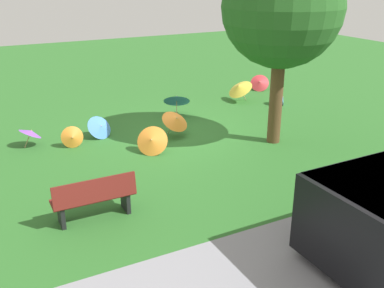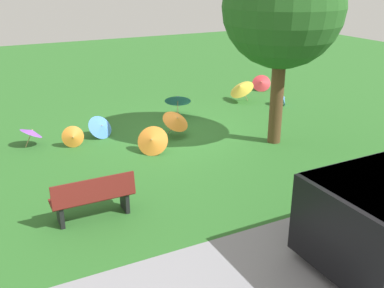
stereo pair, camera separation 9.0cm
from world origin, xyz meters
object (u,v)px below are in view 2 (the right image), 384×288
(shade_tree, at_px, (283,8))
(parasol_blue_2, at_px, (178,99))
(parasol_orange_0, at_px, (152,140))
(parasol_yellow_0, at_px, (241,88))
(parasol_blue_0, at_px, (101,127))
(parasol_blue_1, at_px, (283,98))
(parasol_red_0, at_px, (261,83))
(parasol_purple_1, at_px, (32,132))
(parasol_orange_1, at_px, (176,120))
(park_bench, at_px, (93,197))
(parasol_orange_2, at_px, (73,137))

(shade_tree, xyz_separation_m, parasol_blue_2, (1.36, -3.50, -3.09))
(parasol_orange_0, height_order, parasol_yellow_0, parasol_yellow_0)
(parasol_blue_0, relative_size, parasol_blue_1, 1.38)
(shade_tree, distance_m, parasol_orange_0, 4.78)
(parasol_blue_2, height_order, parasol_red_0, parasol_blue_2)
(parasol_purple_1, bearing_deg, parasol_yellow_0, -171.35)
(parasol_orange_1, height_order, parasol_blue_2, parasol_blue_2)
(park_bench, bearing_deg, parasol_blue_2, -128.91)
(parasol_orange_2, xyz_separation_m, parasol_blue_1, (-7.68, -0.72, -0.03))
(parasol_blue_2, height_order, parasol_yellow_0, parasol_blue_2)
(park_bench, bearing_deg, parasol_purple_1, -84.07)
(parasol_orange_0, distance_m, parasol_blue_1, 6.27)
(parasol_orange_2, bearing_deg, parasol_blue_0, -153.97)
(parasol_orange_0, relative_size, parasol_orange_1, 1.03)
(parasol_orange_0, relative_size, parasol_purple_1, 1.42)
(parasol_blue_0, xyz_separation_m, parasol_yellow_0, (-5.64, -1.33, 0.21))
(shade_tree, xyz_separation_m, parasol_blue_0, (4.26, -2.57, -3.33))
(parasol_yellow_0, bearing_deg, parasol_purple_1, 8.65)
(parasol_yellow_0, bearing_deg, parasol_red_0, -148.21)
(parasol_red_0, bearing_deg, parasol_blue_1, 76.35)
(park_bench, distance_m, parasol_blue_0, 4.63)
(parasol_orange_1, relative_size, parasol_blue_2, 0.87)
(parasol_blue_0, height_order, parasol_blue_1, parasol_blue_0)
(parasol_blue_1, xyz_separation_m, parasol_red_0, (-0.50, -2.07, 0.05))
(parasol_blue_0, relative_size, parasol_purple_1, 1.22)
(parasol_orange_1, distance_m, parasol_blue_0, 2.19)
(parasol_orange_1, bearing_deg, parasol_blue_1, -165.83)
(park_bench, distance_m, parasol_red_0, 11.00)
(parasol_blue_2, bearing_deg, parasol_blue_0, 17.73)
(parasol_orange_2, bearing_deg, park_bench, 82.84)
(parasol_blue_0, height_order, parasol_purple_1, parasol_blue_0)
(parasol_blue_1, relative_size, parasol_blue_2, 0.56)
(parasol_blue_0, distance_m, parasol_orange_2, 1.01)
(parasol_purple_1, height_order, parasol_blue_1, parasol_purple_1)
(parasol_orange_2, bearing_deg, parasol_blue_1, -174.67)
(shade_tree, xyz_separation_m, parasol_yellow_0, (-1.38, -3.90, -3.12))
(parasol_blue_2, bearing_deg, parasol_orange_2, 19.80)
(park_bench, relative_size, parasol_blue_0, 1.83)
(parasol_blue_2, bearing_deg, parasol_orange_1, 63.70)
(shade_tree, distance_m, parasol_red_0, 6.65)
(parasol_purple_1, bearing_deg, parasol_orange_2, 147.03)
(shade_tree, relative_size, parasol_orange_1, 5.33)
(park_bench, xyz_separation_m, parasol_orange_1, (-3.38, -3.47, 0.05))
(park_bench, xyz_separation_m, parasol_blue_2, (-4.30, -5.33, 0.10))
(park_bench, height_order, parasol_purple_1, park_bench)
(shade_tree, xyz_separation_m, parasol_orange_2, (5.17, -2.13, -3.35))
(parasol_orange_1, xyz_separation_m, parasol_orange_2, (2.88, -0.49, -0.21))
(parasol_orange_2, bearing_deg, parasol_blue_2, -160.20)
(shade_tree, bearing_deg, parasol_blue_2, -68.70)
(parasol_orange_0, height_order, parasol_blue_1, parasol_orange_0)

